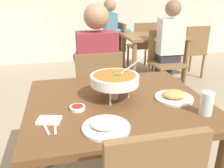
{
  "coord_description": "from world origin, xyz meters",
  "views": [
    {
      "loc": [
        -0.33,
        -1.28,
        1.38
      ],
      "look_at": [
        0.0,
        0.15,
        0.81
      ],
      "focal_mm": 37.17,
      "sensor_mm": 36.0,
      "label": 1
    }
  ],
  "objects_px": {
    "diner_main": "(97,66)",
    "chair_bg_left": "(164,57)",
    "chair_bg_middle": "(116,45)",
    "curry_bowl": "(115,80)",
    "drink_glass": "(207,105)",
    "dining_table_main": "(117,116)",
    "patron_bg_left": "(169,41)",
    "rice_plate": "(106,125)",
    "patron_bg_middle": "(112,31)",
    "chair_bg_corner": "(192,49)",
    "sauce_dish": "(77,108)",
    "chair_bg_right": "(143,43)",
    "appetizer_plate": "(174,96)",
    "dining_table_far": "(153,43)",
    "chair_diner_main": "(98,90)"
  },
  "relations": [
    {
      "from": "diner_main",
      "to": "chair_bg_left",
      "type": "height_order",
      "value": "diner_main"
    },
    {
      "from": "chair_bg_corner",
      "to": "sauce_dish",
      "type": "bearing_deg",
      "value": -133.01
    },
    {
      "from": "diner_main",
      "to": "chair_bg_middle",
      "type": "distance_m",
      "value": 2.17
    },
    {
      "from": "chair_bg_right",
      "to": "chair_bg_left",
      "type": "bearing_deg",
      "value": -92.88
    },
    {
      "from": "sauce_dish",
      "to": "patron_bg_left",
      "type": "bearing_deg",
      "value": 51.59
    },
    {
      "from": "diner_main",
      "to": "chair_bg_middle",
      "type": "bearing_deg",
      "value": 71.49
    },
    {
      "from": "appetizer_plate",
      "to": "patron_bg_left",
      "type": "bearing_deg",
      "value": 64.95
    },
    {
      "from": "curry_bowl",
      "to": "drink_glass",
      "type": "xyz_separation_m",
      "value": [
        0.44,
        -0.31,
        -0.07
      ]
    },
    {
      "from": "chair_diner_main",
      "to": "dining_table_far",
      "type": "height_order",
      "value": "chair_diner_main"
    },
    {
      "from": "patron_bg_left",
      "to": "patron_bg_middle",
      "type": "distance_m",
      "value": 1.26
    },
    {
      "from": "curry_bowl",
      "to": "chair_bg_left",
      "type": "height_order",
      "value": "curry_bowl"
    },
    {
      "from": "drink_glass",
      "to": "dining_table_far",
      "type": "height_order",
      "value": "drink_glass"
    },
    {
      "from": "appetizer_plate",
      "to": "chair_bg_right",
      "type": "distance_m",
      "value": 3.07
    },
    {
      "from": "curry_bowl",
      "to": "diner_main",
      "type": "bearing_deg",
      "value": 89.01
    },
    {
      "from": "drink_glass",
      "to": "chair_bg_right",
      "type": "xyz_separation_m",
      "value": [
        0.79,
        3.15,
        -0.31
      ]
    },
    {
      "from": "chair_bg_corner",
      "to": "patron_bg_left",
      "type": "distance_m",
      "value": 0.81
    },
    {
      "from": "diner_main",
      "to": "rice_plate",
      "type": "relative_size",
      "value": 5.46
    },
    {
      "from": "dining_table_main",
      "to": "chair_bg_left",
      "type": "distance_m",
      "value": 2.14
    },
    {
      "from": "curry_bowl",
      "to": "chair_bg_corner",
      "type": "distance_m",
      "value": 2.91
    },
    {
      "from": "diner_main",
      "to": "appetizer_plate",
      "type": "distance_m",
      "value": 0.93
    },
    {
      "from": "appetizer_plate",
      "to": "sauce_dish",
      "type": "xyz_separation_m",
      "value": [
        -0.61,
        -0.01,
        -0.01
      ]
    },
    {
      "from": "dining_table_main",
      "to": "chair_bg_middle",
      "type": "xyz_separation_m",
      "value": [
        0.68,
        2.84,
        -0.13
      ]
    },
    {
      "from": "diner_main",
      "to": "chair_bg_right",
      "type": "relative_size",
      "value": 1.46
    },
    {
      "from": "chair_bg_middle",
      "to": "patron_bg_middle",
      "type": "height_order",
      "value": "patron_bg_middle"
    },
    {
      "from": "dining_table_main",
      "to": "patron_bg_left",
      "type": "distance_m",
      "value": 2.17
    },
    {
      "from": "drink_glass",
      "to": "chair_bg_corner",
      "type": "relative_size",
      "value": 0.14
    },
    {
      "from": "dining_table_main",
      "to": "sauce_dish",
      "type": "height_order",
      "value": "sauce_dish"
    },
    {
      "from": "chair_diner_main",
      "to": "dining_table_main",
      "type": "bearing_deg",
      "value": -90.0
    },
    {
      "from": "rice_plate",
      "to": "sauce_dish",
      "type": "xyz_separation_m",
      "value": [
        -0.12,
        0.24,
        -0.01
      ]
    },
    {
      "from": "drink_glass",
      "to": "chair_bg_left",
      "type": "relative_size",
      "value": 0.14
    },
    {
      "from": "curry_bowl",
      "to": "patron_bg_left",
      "type": "relative_size",
      "value": 0.25
    },
    {
      "from": "curry_bowl",
      "to": "drink_glass",
      "type": "relative_size",
      "value": 2.56
    },
    {
      "from": "chair_diner_main",
      "to": "chair_bg_middle",
      "type": "distance_m",
      "value": 2.18
    },
    {
      "from": "chair_bg_corner",
      "to": "curry_bowl",
      "type": "bearing_deg",
      "value": -130.75
    },
    {
      "from": "curry_bowl",
      "to": "drink_glass",
      "type": "distance_m",
      "value": 0.54
    },
    {
      "from": "chair_diner_main",
      "to": "rice_plate",
      "type": "distance_m",
      "value": 1.12
    },
    {
      "from": "rice_plate",
      "to": "chair_bg_corner",
      "type": "height_order",
      "value": "chair_bg_corner"
    },
    {
      "from": "dining_table_main",
      "to": "rice_plate",
      "type": "relative_size",
      "value": 4.61
    },
    {
      "from": "patron_bg_left",
      "to": "patron_bg_middle",
      "type": "xyz_separation_m",
      "value": [
        -0.59,
        1.12,
        0.0
      ]
    },
    {
      "from": "sauce_dish",
      "to": "drink_glass",
      "type": "xyz_separation_m",
      "value": [
        0.69,
        -0.21,
        0.05
      ]
    },
    {
      "from": "dining_table_far",
      "to": "diner_main",
      "type": "bearing_deg",
      "value": -128.41
    },
    {
      "from": "rice_plate",
      "to": "chair_bg_middle",
      "type": "relative_size",
      "value": 0.27
    },
    {
      "from": "dining_table_far",
      "to": "patron_bg_left",
      "type": "bearing_deg",
      "value": -88.88
    },
    {
      "from": "dining_table_far",
      "to": "chair_bg_right",
      "type": "distance_m",
      "value": 0.55
    },
    {
      "from": "chair_bg_left",
      "to": "dining_table_far",
      "type": "bearing_deg",
      "value": 85.31
    },
    {
      "from": "chair_bg_left",
      "to": "chair_bg_corner",
      "type": "relative_size",
      "value": 1.0
    },
    {
      "from": "drink_glass",
      "to": "patron_bg_left",
      "type": "height_order",
      "value": "patron_bg_left"
    },
    {
      "from": "diner_main",
      "to": "patron_bg_middle",
      "type": "xyz_separation_m",
      "value": [
        0.63,
        2.11,
        0.0
      ]
    },
    {
      "from": "drink_glass",
      "to": "chair_bg_right",
      "type": "bearing_deg",
      "value": 75.9
    },
    {
      "from": "sauce_dish",
      "to": "patron_bg_left",
      "type": "xyz_separation_m",
      "value": [
        1.48,
        1.86,
        -0.02
      ]
    }
  ]
}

